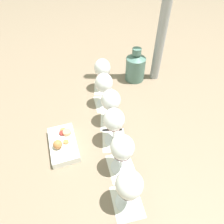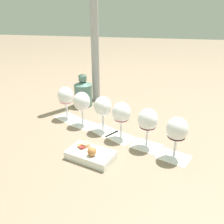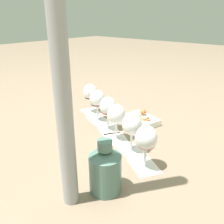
{
  "view_description": "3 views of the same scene",
  "coord_description": "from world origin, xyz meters",
  "px_view_note": "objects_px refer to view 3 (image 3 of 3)",
  "views": [
    {
      "loc": [
        0.45,
        -0.3,
        0.65
      ],
      "look_at": [
        -0.0,
        0.0,
        0.11
      ],
      "focal_mm": 32.0,
      "sensor_mm": 36.0,
      "label": 1
    },
    {
      "loc": [
        0.2,
        -0.92,
        0.52
      ],
      "look_at": [
        -0.0,
        0.0,
        0.11
      ],
      "focal_mm": 38.0,
      "sensor_mm": 36.0,
      "label": 2
    },
    {
      "loc": [
        -0.65,
        0.77,
        0.52
      ],
      "look_at": [
        -0.0,
        0.0,
        0.11
      ],
      "focal_mm": 38.0,
      "sensor_mm": 36.0,
      "label": 3
    }
  ],
  "objects_px": {
    "wine_glass_1": "(132,126)",
    "umbrella_pole": "(57,24)",
    "ceramic_vase": "(105,169)",
    "wine_glass_0": "(146,140)",
    "wine_glass_3": "(108,108)",
    "wine_glass_4": "(97,100)",
    "wine_glass_2": "(116,116)",
    "snack_dish": "(143,119)",
    "wine_glass_5": "(90,93)"
  },
  "relations": [
    {
      "from": "ceramic_vase",
      "to": "snack_dish",
      "type": "height_order",
      "value": "ceramic_vase"
    },
    {
      "from": "wine_glass_3",
      "to": "ceramic_vase",
      "type": "distance_m",
      "value": 0.44
    },
    {
      "from": "wine_glass_3",
      "to": "wine_glass_5",
      "type": "distance_m",
      "value": 0.25
    },
    {
      "from": "wine_glass_5",
      "to": "ceramic_vase",
      "type": "relative_size",
      "value": 0.92
    },
    {
      "from": "umbrella_pole",
      "to": "wine_glass_4",
      "type": "bearing_deg",
      "value": -53.95
    },
    {
      "from": "snack_dish",
      "to": "umbrella_pole",
      "type": "bearing_deg",
      "value": 103.99
    },
    {
      "from": "wine_glass_2",
      "to": "snack_dish",
      "type": "distance_m",
      "value": 0.25
    },
    {
      "from": "wine_glass_1",
      "to": "wine_glass_5",
      "type": "bearing_deg",
      "value": -24.03
    },
    {
      "from": "wine_glass_2",
      "to": "wine_glass_4",
      "type": "xyz_separation_m",
      "value": [
        0.21,
        -0.1,
        0.0
      ]
    },
    {
      "from": "wine_glass_2",
      "to": "wine_glass_4",
      "type": "relative_size",
      "value": 1.0
    },
    {
      "from": "wine_glass_0",
      "to": "wine_glass_4",
      "type": "bearing_deg",
      "value": -24.42
    },
    {
      "from": "wine_glass_5",
      "to": "ceramic_vase",
      "type": "distance_m",
      "value": 0.67
    },
    {
      "from": "wine_glass_0",
      "to": "wine_glass_1",
      "type": "xyz_separation_m",
      "value": [
        0.11,
        -0.06,
        -0.0
      ]
    },
    {
      "from": "wine_glass_0",
      "to": "ceramic_vase",
      "type": "height_order",
      "value": "ceramic_vase"
    },
    {
      "from": "wine_glass_1",
      "to": "wine_glass_3",
      "type": "relative_size",
      "value": 1.0
    },
    {
      "from": "wine_glass_2",
      "to": "ceramic_vase",
      "type": "bearing_deg",
      "value": 123.85
    },
    {
      "from": "wine_glass_5",
      "to": "ceramic_vase",
      "type": "xyz_separation_m",
      "value": [
        -0.51,
        0.44,
        -0.03
      ]
    },
    {
      "from": "wine_glass_5",
      "to": "snack_dish",
      "type": "xyz_separation_m",
      "value": [
        -0.31,
        -0.08,
        -0.09
      ]
    },
    {
      "from": "wine_glass_2",
      "to": "umbrella_pole",
      "type": "distance_m",
      "value": 0.57
    },
    {
      "from": "wine_glass_2",
      "to": "snack_dish",
      "type": "xyz_separation_m",
      "value": [
        0.01,
        -0.23,
        -0.09
      ]
    },
    {
      "from": "snack_dish",
      "to": "wine_glass_2",
      "type": "bearing_deg",
      "value": 92.59
    },
    {
      "from": "wine_glass_1",
      "to": "umbrella_pole",
      "type": "xyz_separation_m",
      "value": [
        -0.03,
        0.35,
        0.39
      ]
    },
    {
      "from": "wine_glass_3",
      "to": "snack_dish",
      "type": "distance_m",
      "value": 0.22
    },
    {
      "from": "snack_dish",
      "to": "wine_glass_4",
      "type": "bearing_deg",
      "value": 33.98
    },
    {
      "from": "wine_glass_1",
      "to": "snack_dish",
      "type": "distance_m",
      "value": 0.31
    },
    {
      "from": "wine_glass_0",
      "to": "wine_glass_3",
      "type": "height_order",
      "value": "same"
    },
    {
      "from": "wine_glass_4",
      "to": "wine_glass_3",
      "type": "bearing_deg",
      "value": 157.91
    },
    {
      "from": "wine_glass_0",
      "to": "wine_glass_4",
      "type": "relative_size",
      "value": 1.0
    },
    {
      "from": "wine_glass_3",
      "to": "snack_dish",
      "type": "relative_size",
      "value": 0.84
    },
    {
      "from": "wine_glass_0",
      "to": "wine_glass_5",
      "type": "distance_m",
      "value": 0.59
    },
    {
      "from": "wine_glass_1",
      "to": "umbrella_pole",
      "type": "height_order",
      "value": "umbrella_pole"
    },
    {
      "from": "wine_glass_3",
      "to": "wine_glass_4",
      "type": "distance_m",
      "value": 0.12
    },
    {
      "from": "wine_glass_5",
      "to": "snack_dish",
      "type": "distance_m",
      "value": 0.33
    },
    {
      "from": "wine_glass_0",
      "to": "snack_dish",
      "type": "height_order",
      "value": "wine_glass_0"
    },
    {
      "from": "wine_glass_1",
      "to": "wine_glass_4",
      "type": "relative_size",
      "value": 1.0
    },
    {
      "from": "wine_glass_4",
      "to": "wine_glass_5",
      "type": "bearing_deg",
      "value": -27.45
    },
    {
      "from": "ceramic_vase",
      "to": "snack_dish",
      "type": "xyz_separation_m",
      "value": [
        0.2,
        -0.51,
        -0.06
      ]
    },
    {
      "from": "wine_glass_2",
      "to": "wine_glass_4",
      "type": "bearing_deg",
      "value": -24.79
    },
    {
      "from": "wine_glass_3",
      "to": "umbrella_pole",
      "type": "relative_size",
      "value": 0.16
    },
    {
      "from": "wine_glass_3",
      "to": "wine_glass_5",
      "type": "height_order",
      "value": "same"
    },
    {
      "from": "wine_glass_1",
      "to": "umbrella_pole",
      "type": "distance_m",
      "value": 0.53
    },
    {
      "from": "wine_glass_0",
      "to": "ceramic_vase",
      "type": "distance_m",
      "value": 0.19
    },
    {
      "from": "wine_glass_1",
      "to": "wine_glass_2",
      "type": "relative_size",
      "value": 1.0
    },
    {
      "from": "wine_glass_0",
      "to": "wine_glass_5",
      "type": "bearing_deg",
      "value": -25.05
    },
    {
      "from": "ceramic_vase",
      "to": "umbrella_pole",
      "type": "bearing_deg",
      "value": 65.28
    },
    {
      "from": "wine_glass_1",
      "to": "wine_glass_3",
      "type": "xyz_separation_m",
      "value": [
        0.21,
        -0.09,
        0.0
      ]
    },
    {
      "from": "wine_glass_2",
      "to": "ceramic_vase",
      "type": "xyz_separation_m",
      "value": [
        -0.19,
        0.28,
        -0.03
      ]
    },
    {
      "from": "wine_glass_4",
      "to": "ceramic_vase",
      "type": "bearing_deg",
      "value": 136.36
    },
    {
      "from": "wine_glass_1",
      "to": "ceramic_vase",
      "type": "height_order",
      "value": "ceramic_vase"
    },
    {
      "from": "snack_dish",
      "to": "umbrella_pole",
      "type": "relative_size",
      "value": 0.19
    }
  ]
}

